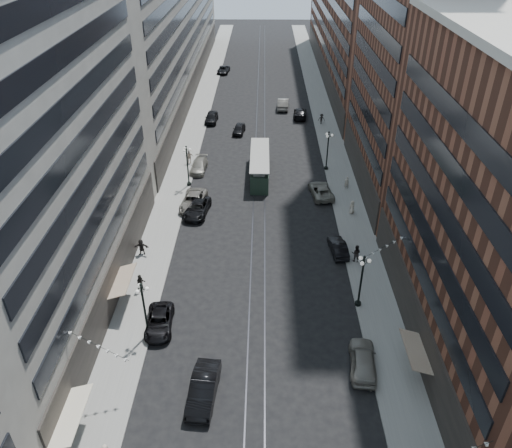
# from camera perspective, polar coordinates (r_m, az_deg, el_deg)

# --- Properties ---
(ground) EXTENTS (220.00, 220.00, 0.00)m
(ground) POSITION_cam_1_polar(r_m,az_deg,el_deg) (69.77, 0.43, 6.25)
(ground) COLOR black
(ground) RESTS_ON ground
(sidewalk_west) EXTENTS (4.00, 180.00, 0.15)m
(sidewalk_west) POSITION_cam_1_polar(r_m,az_deg,el_deg) (79.66, -7.55, 9.48)
(sidewalk_west) COLOR gray
(sidewalk_west) RESTS_ON ground
(sidewalk_east) EXTENTS (4.00, 180.00, 0.15)m
(sidewalk_east) POSITION_cam_1_polar(r_m,az_deg,el_deg) (79.55, 8.55, 9.36)
(sidewalk_east) COLOR gray
(sidewalk_east) RESTS_ON ground
(rail_west) EXTENTS (0.12, 180.00, 0.02)m
(rail_west) POSITION_cam_1_polar(r_m,az_deg,el_deg) (78.87, -0.02, 9.47)
(rail_west) COLOR #2D2D33
(rail_west) RESTS_ON ground
(rail_east) EXTENTS (0.12, 180.00, 0.02)m
(rail_east) POSITION_cam_1_polar(r_m,az_deg,el_deg) (78.86, 1.01, 9.47)
(rail_east) COLOR #2D2D33
(rail_east) RESTS_ON ground
(building_west_mid) EXTENTS (8.00, 36.00, 28.00)m
(building_west_mid) POSITION_cam_1_polar(r_m,az_deg,el_deg) (43.05, -23.25, 6.74)
(building_west_mid) COLOR #ACA798
(building_west_mid) RESTS_ON ground
(building_west_far) EXTENTS (8.00, 90.00, 26.00)m
(building_west_far) POSITION_cam_1_polar(r_m,az_deg,el_deg) (101.69, -9.73, 21.96)
(building_west_far) COLOR #ACA798
(building_west_far) RESTS_ON ground
(building_east_mid) EXTENTS (8.00, 30.00, 24.00)m
(building_east_mid) POSITION_cam_1_polar(r_m,az_deg,el_deg) (39.57, 25.52, 0.59)
(building_east_mid) COLOR brown
(building_east_mid) RESTS_ON ground
(building_east_tower) EXTENTS (8.00, 26.00, 42.00)m
(building_east_tower) POSITION_cam_1_polar(r_m,az_deg,el_deg) (61.68, 17.77, 21.93)
(building_east_tower) COLOR brown
(building_east_tower) RESTS_ON ground
(building_east_far) EXTENTS (8.00, 72.00, 24.00)m
(building_east_far) POSITION_cam_1_polar(r_m,az_deg,el_deg) (110.48, 10.24, 22.20)
(building_east_far) COLOR brown
(building_east_far) RESTS_ON ground
(lamppost_sw_far) EXTENTS (1.03, 1.14, 5.52)m
(lamppost_sw_far) POSITION_cam_1_polar(r_m,az_deg,el_deg) (42.39, -12.64, -9.36)
(lamppost_sw_far) COLOR black
(lamppost_sw_far) RESTS_ON sidewalk_west
(lamppost_sw_mid) EXTENTS (1.03, 1.14, 5.52)m
(lamppost_sw_mid) POSITION_cam_1_polar(r_m,az_deg,el_deg) (64.64, -7.84, 6.75)
(lamppost_sw_mid) COLOR black
(lamppost_sw_mid) RESTS_ON sidewalk_west
(lamppost_se_far) EXTENTS (1.03, 1.14, 5.52)m
(lamppost_se_far) POSITION_cam_1_polar(r_m,az_deg,el_deg) (45.20, 11.95, -6.22)
(lamppost_se_far) COLOR black
(lamppost_se_far) RESTS_ON sidewalk_east
(lamppost_se_mid) EXTENTS (1.03, 1.14, 5.52)m
(lamppost_se_mid) POSITION_cam_1_polar(r_m,az_deg,el_deg) (69.02, 8.19, 8.45)
(lamppost_se_mid) COLOR black
(lamppost_se_mid) RESTS_ON sidewalk_east
(streetcar) EXTENTS (2.49, 11.27, 3.12)m
(streetcar) POSITION_cam_1_polar(r_m,az_deg,el_deg) (67.47, 0.42, 6.65)
(streetcar) COLOR #1F3125
(streetcar) RESTS_ON ground
(car_2) EXTENTS (2.56, 4.99, 1.35)m
(car_2) POSITION_cam_1_polar(r_m,az_deg,el_deg) (44.52, -11.00, -10.91)
(car_2) COLOR black
(car_2) RESTS_ON ground
(car_4) EXTENTS (2.54, 5.19, 1.70)m
(car_4) POSITION_cam_1_polar(r_m,az_deg,el_deg) (41.35, 12.13, -14.96)
(car_4) COLOR gray
(car_4) RESTS_ON ground
(car_5) EXTENTS (2.30, 5.46, 1.75)m
(car_5) POSITION_cam_1_polar(r_m,az_deg,el_deg) (38.85, -6.03, -18.22)
(car_5) COLOR black
(car_5) RESTS_ON ground
(pedestrian_2) EXTENTS (0.95, 0.70, 1.74)m
(pedestrian_2) POSITION_cam_1_polar(r_m,az_deg,el_deg) (48.38, -13.03, -6.56)
(pedestrian_2) COLOR black
(pedestrian_2) RESTS_ON sidewalk_west
(car_7) EXTENTS (3.14, 5.68, 1.51)m
(car_7) POSITION_cam_1_polar(r_m,az_deg,el_deg) (59.36, -6.75, 1.79)
(car_7) COLOR black
(car_7) RESTS_ON ground
(car_8) EXTENTS (2.31, 5.07, 1.44)m
(car_8) POSITION_cam_1_polar(r_m,az_deg,el_deg) (69.61, -6.55, 6.62)
(car_8) COLOR gray
(car_8) RESTS_ON ground
(car_9) EXTENTS (2.18, 4.95, 1.66)m
(car_9) POSITION_cam_1_polar(r_m,az_deg,el_deg) (86.47, -5.12, 12.05)
(car_9) COLOR black
(car_9) RESTS_ON ground
(car_10) EXTENTS (1.95, 4.37, 1.39)m
(car_10) POSITION_cam_1_polar(r_m,az_deg,el_deg) (53.04, 9.37, -2.64)
(car_10) COLOR black
(car_10) RESTS_ON ground
(car_11) EXTENTS (3.17, 5.64, 1.49)m
(car_11) POSITION_cam_1_polar(r_m,az_deg,el_deg) (63.34, 7.44, 3.82)
(car_11) COLOR gray
(car_11) RESTS_ON ground
(car_12) EXTENTS (2.61, 5.53, 1.56)m
(car_12) POSITION_cam_1_polar(r_m,az_deg,el_deg) (88.55, 5.06, 12.51)
(car_12) COLOR black
(car_12) RESTS_ON ground
(car_13) EXTENTS (2.20, 4.36, 1.42)m
(car_13) POSITION_cam_1_polar(r_m,az_deg,el_deg) (81.60, -1.96, 10.80)
(car_13) COLOR black
(car_13) RESTS_ON ground
(car_14) EXTENTS (2.21, 5.54, 1.79)m
(car_14) POSITION_cam_1_polar(r_m,az_deg,el_deg) (92.66, 3.10, 13.58)
(car_14) COLOR #68645C
(car_14) RESTS_ON ground
(pedestrian_5) EXTENTS (1.65, 0.52, 1.76)m
(pedestrian_5) POSITION_cam_1_polar(r_m,az_deg,el_deg) (53.17, -12.97, -2.56)
(pedestrian_5) COLOR black
(pedestrian_5) RESTS_ON sidewalk_west
(pedestrian_6) EXTENTS (1.19, 0.69, 1.92)m
(pedestrian_6) POSITION_cam_1_polar(r_m,az_deg,el_deg) (71.54, -7.63, 7.63)
(pedestrian_6) COLOR beige
(pedestrian_6) RESTS_ON sidewalk_west
(pedestrian_7) EXTENTS (1.02, 0.71, 1.91)m
(pedestrian_7) POSITION_cam_1_polar(r_m,az_deg,el_deg) (51.77, 11.36, -3.30)
(pedestrian_7) COLOR black
(pedestrian_7) RESTS_ON sidewalk_east
(pedestrian_8) EXTENTS (0.66, 0.49, 1.65)m
(pedestrian_8) POSITION_cam_1_polar(r_m,az_deg,el_deg) (65.30, 10.31, 4.71)
(pedestrian_8) COLOR #C0B19F
(pedestrian_8) RESTS_ON sidewalk_east
(pedestrian_9) EXTENTS (1.18, 0.61, 1.76)m
(pedestrian_9) POSITION_cam_1_polar(r_m,az_deg,el_deg) (85.59, 7.49, 11.82)
(pedestrian_9) COLOR black
(pedestrian_9) RESTS_ON sidewalk_east
(car_extra_0) EXTENTS (3.17, 6.01, 1.61)m
(car_extra_0) POSITION_cam_1_polar(r_m,az_deg,el_deg) (60.83, -7.17, 2.62)
(car_extra_0) COLOR slate
(car_extra_0) RESTS_ON ground
(car_extra_1) EXTENTS (2.79, 5.27, 1.41)m
(car_extra_1) POSITION_cam_1_polar(r_m,az_deg,el_deg) (114.66, -3.75, 17.18)
(car_extra_1) COLOR black
(car_extra_1) RESTS_ON ground
(pedestrian_extra_0) EXTENTS (0.92, 0.81, 1.66)m
(pedestrian_extra_0) POSITION_cam_1_polar(r_m,az_deg,el_deg) (59.84, 10.92, 1.91)
(pedestrian_extra_0) COLOR beige
(pedestrian_extra_0) RESTS_ON sidewalk_east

